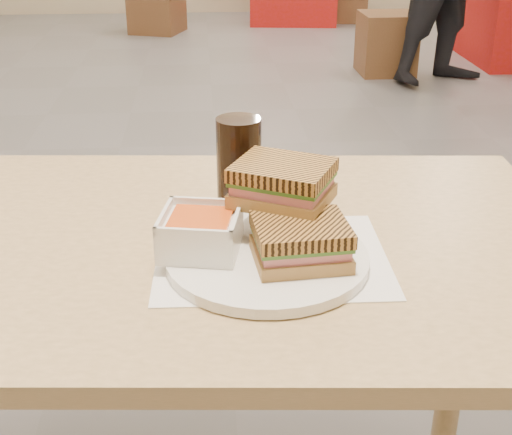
{
  "coord_description": "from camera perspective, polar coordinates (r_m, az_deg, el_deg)",
  "views": [
    {
      "loc": [
        -0.06,
        -2.84,
        1.22
      ],
      "look_at": [
        0.01,
        -2.0,
        0.82
      ],
      "focal_mm": 48.5,
      "sensor_mm": 36.0,
      "label": 1
    }
  ],
  "objects": [
    {
      "name": "main_table",
      "position": [
        1.1,
        -6.1,
        -6.83
      ],
      "size": [
        1.25,
        0.79,
        0.75
      ],
      "color": "tan",
      "rests_on": "ground"
    },
    {
      "name": "bg_chair_1l",
      "position": [
        5.24,
        10.7,
        13.92
      ],
      "size": [
        0.39,
        0.39,
        0.43
      ],
      "color": "brown",
      "rests_on": "ground"
    },
    {
      "name": "tray_liner",
      "position": [
        0.98,
        1.28,
        -3.24
      ],
      "size": [
        0.33,
        0.26,
        0.0
      ],
      "color": "white",
      "rests_on": "main_table"
    },
    {
      "name": "soup_bowl",
      "position": [
        0.96,
        -4.59,
        -1.32
      ],
      "size": [
        0.12,
        0.12,
        0.06
      ],
      "color": "white",
      "rests_on": "plate"
    },
    {
      "name": "panini_lower",
      "position": [
        0.93,
        3.71,
        -2.01
      ],
      "size": [
        0.13,
        0.11,
        0.06
      ],
      "color": "#A77B40",
      "rests_on": "plate"
    },
    {
      "name": "bg_chair_2l",
      "position": [
        6.79,
        -8.2,
        16.91
      ],
      "size": [
        0.55,
        0.55,
        0.49
      ],
      "color": "brown",
      "rests_on": "ground"
    },
    {
      "name": "plate",
      "position": [
        0.96,
        0.92,
        -3.4
      ],
      "size": [
        0.28,
        0.28,
        0.02
      ],
      "color": "white",
      "rests_on": "tray_liner"
    },
    {
      "name": "cola_glass",
      "position": [
        1.1,
        -1.42,
        4.36
      ],
      "size": [
        0.07,
        0.07,
        0.15
      ],
      "color": "black",
      "rests_on": "main_table"
    },
    {
      "name": "panini_upper",
      "position": [
        0.98,
        2.21,
        2.87
      ],
      "size": [
        0.17,
        0.16,
        0.06
      ],
      "color": "#A77B40",
      "rests_on": "panini_lower"
    }
  ]
}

